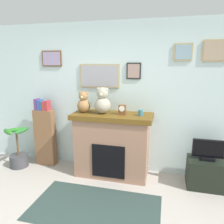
{
  "coord_description": "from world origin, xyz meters",
  "views": [
    {
      "loc": [
        0.9,
        -1.69,
        1.91
      ],
      "look_at": [
        0.04,
        1.67,
        1.12
      ],
      "focal_mm": 34.49,
      "sensor_mm": 36.0,
      "label": 1
    }
  ],
  "objects_px": {
    "fireplace": "(112,144)",
    "tv_stand": "(206,173)",
    "potted_plant": "(18,153)",
    "mantel_clock": "(122,110)",
    "teddy_bear_brown": "(103,102)",
    "teddy_bear_tan": "(84,103)",
    "bookshelf": "(45,135)",
    "candle_jar": "(141,113)",
    "television": "(208,151)"
  },
  "relations": [
    {
      "from": "tv_stand",
      "to": "teddy_bear_brown",
      "type": "distance_m",
      "value": 1.98
    },
    {
      "from": "tv_stand",
      "to": "candle_jar",
      "type": "height_order",
      "value": "candle_jar"
    },
    {
      "from": "candle_jar",
      "to": "tv_stand",
      "type": "bearing_deg",
      "value": -0.67
    },
    {
      "from": "candle_jar",
      "to": "teddy_bear_tan",
      "type": "relative_size",
      "value": 0.27
    },
    {
      "from": "candle_jar",
      "to": "mantel_clock",
      "type": "distance_m",
      "value": 0.3
    },
    {
      "from": "television",
      "to": "teddy_bear_tan",
      "type": "height_order",
      "value": "teddy_bear_tan"
    },
    {
      "from": "bookshelf",
      "to": "potted_plant",
      "type": "bearing_deg",
      "value": -152.49
    },
    {
      "from": "tv_stand",
      "to": "teddy_bear_brown",
      "type": "xyz_separation_m",
      "value": [
        -1.68,
        0.01,
        1.06
      ]
    },
    {
      "from": "mantel_clock",
      "to": "fireplace",
      "type": "bearing_deg",
      "value": 173.66
    },
    {
      "from": "fireplace",
      "to": "mantel_clock",
      "type": "height_order",
      "value": "mantel_clock"
    },
    {
      "from": "fireplace",
      "to": "teddy_bear_brown",
      "type": "xyz_separation_m",
      "value": [
        -0.16,
        -0.02,
        0.74
      ]
    },
    {
      "from": "fireplace",
      "to": "television",
      "type": "relative_size",
      "value": 2.86
    },
    {
      "from": "tv_stand",
      "to": "television",
      "type": "distance_m",
      "value": 0.38
    },
    {
      "from": "bookshelf",
      "to": "teddy_bear_brown",
      "type": "relative_size",
      "value": 2.91
    },
    {
      "from": "potted_plant",
      "to": "bookshelf",
      "type": "bearing_deg",
      "value": 27.51
    },
    {
      "from": "television",
      "to": "teddy_bear_tan",
      "type": "xyz_separation_m",
      "value": [
        -2.01,
        0.01,
        0.65
      ]
    },
    {
      "from": "bookshelf",
      "to": "potted_plant",
      "type": "xyz_separation_m",
      "value": [
        -0.45,
        -0.23,
        -0.32
      ]
    },
    {
      "from": "tv_stand",
      "to": "teddy_bear_tan",
      "type": "xyz_separation_m",
      "value": [
        -2.01,
        0.01,
        1.02
      ]
    },
    {
      "from": "mantel_clock",
      "to": "tv_stand",
      "type": "bearing_deg",
      "value": -0.46
    },
    {
      "from": "mantel_clock",
      "to": "teddy_bear_tan",
      "type": "distance_m",
      "value": 0.67
    },
    {
      "from": "bookshelf",
      "to": "teddy_bear_brown",
      "type": "height_order",
      "value": "teddy_bear_brown"
    },
    {
      "from": "candle_jar",
      "to": "bookshelf",
      "type": "bearing_deg",
      "value": 177.21
    },
    {
      "from": "potted_plant",
      "to": "television",
      "type": "height_order",
      "value": "television"
    },
    {
      "from": "bookshelf",
      "to": "television",
      "type": "xyz_separation_m",
      "value": [
        2.85,
        -0.1,
        0.02
      ]
    },
    {
      "from": "fireplace",
      "to": "tv_stand",
      "type": "xyz_separation_m",
      "value": [
        1.52,
        -0.03,
        -0.32
      ]
    },
    {
      "from": "candle_jar",
      "to": "teddy_bear_brown",
      "type": "height_order",
      "value": "teddy_bear_brown"
    },
    {
      "from": "candle_jar",
      "to": "teddy_bear_tan",
      "type": "distance_m",
      "value": 0.97
    },
    {
      "from": "potted_plant",
      "to": "tv_stand",
      "type": "bearing_deg",
      "value": 2.29
    },
    {
      "from": "fireplace",
      "to": "teddy_bear_brown",
      "type": "bearing_deg",
      "value": -173.53
    },
    {
      "from": "teddy_bear_tan",
      "to": "tv_stand",
      "type": "bearing_deg",
      "value": -0.33
    },
    {
      "from": "teddy_bear_tan",
      "to": "teddy_bear_brown",
      "type": "height_order",
      "value": "teddy_bear_brown"
    },
    {
      "from": "potted_plant",
      "to": "teddy_bear_tan",
      "type": "height_order",
      "value": "teddy_bear_tan"
    },
    {
      "from": "potted_plant",
      "to": "fireplace",
      "type": "bearing_deg",
      "value": 5.2
    },
    {
      "from": "candle_jar",
      "to": "mantel_clock",
      "type": "xyz_separation_m",
      "value": [
        -0.3,
        -0.0,
        0.03
      ]
    },
    {
      "from": "tv_stand",
      "to": "teddy_bear_brown",
      "type": "height_order",
      "value": "teddy_bear_brown"
    },
    {
      "from": "television",
      "to": "teddy_bear_brown",
      "type": "bearing_deg",
      "value": 179.56
    },
    {
      "from": "fireplace",
      "to": "candle_jar",
      "type": "xyz_separation_m",
      "value": [
        0.47,
        -0.02,
        0.59
      ]
    },
    {
      "from": "potted_plant",
      "to": "teddy_bear_brown",
      "type": "relative_size",
      "value": 1.74
    },
    {
      "from": "fireplace",
      "to": "teddy_bear_tan",
      "type": "relative_size",
      "value": 3.69
    },
    {
      "from": "bookshelf",
      "to": "teddy_bear_tan",
      "type": "height_order",
      "value": "teddy_bear_tan"
    },
    {
      "from": "mantel_clock",
      "to": "teddy_bear_brown",
      "type": "distance_m",
      "value": 0.35
    },
    {
      "from": "tv_stand",
      "to": "television",
      "type": "relative_size",
      "value": 1.21
    },
    {
      "from": "bookshelf",
      "to": "television",
      "type": "relative_size",
      "value": 2.74
    },
    {
      "from": "fireplace",
      "to": "television",
      "type": "xyz_separation_m",
      "value": [
        1.52,
        -0.03,
        0.06
      ]
    },
    {
      "from": "teddy_bear_brown",
      "to": "mantel_clock",
      "type": "bearing_deg",
      "value": -0.15
    },
    {
      "from": "bookshelf",
      "to": "tv_stand",
      "type": "distance_m",
      "value": 2.87
    },
    {
      "from": "potted_plant",
      "to": "tv_stand",
      "type": "relative_size",
      "value": 1.36
    },
    {
      "from": "candle_jar",
      "to": "mantel_clock",
      "type": "relative_size",
      "value": 0.6
    },
    {
      "from": "potted_plant",
      "to": "teddy_bear_tan",
      "type": "xyz_separation_m",
      "value": [
        1.28,
        0.14,
        0.98
      ]
    },
    {
      "from": "potted_plant",
      "to": "mantel_clock",
      "type": "height_order",
      "value": "mantel_clock"
    }
  ]
}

